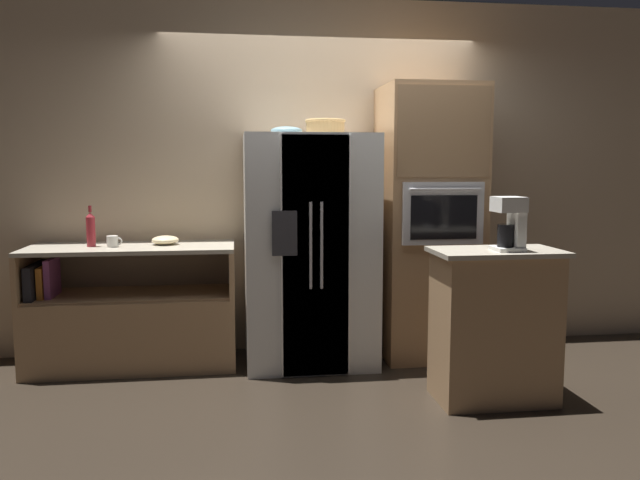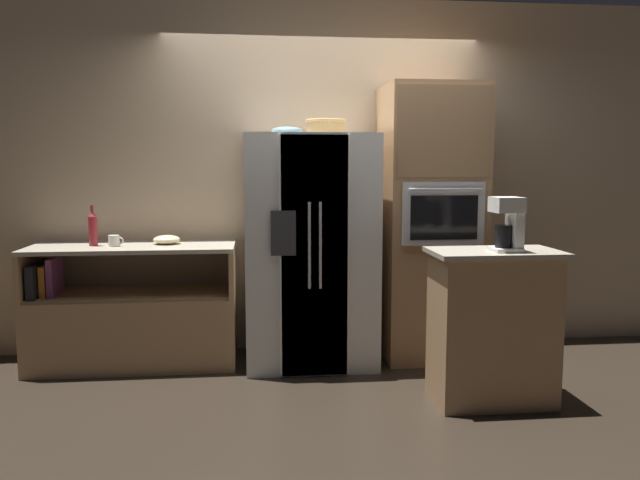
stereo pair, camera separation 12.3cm
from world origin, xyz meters
name	(u,v)px [view 1 (the left image)]	position (x,y,z in m)	size (l,w,h in m)	color
ground_plane	(328,361)	(0.00, 0.00, 0.00)	(20.00, 20.00, 0.00)	black
wall_back	(320,177)	(0.00, 0.44, 1.40)	(12.00, 0.06, 2.80)	tan
counter_left	(132,323)	(-1.46, 0.10, 0.32)	(1.50, 0.62, 0.90)	#A87F56
refrigerator	(309,250)	(-0.14, 0.02, 0.86)	(0.96, 0.80, 1.72)	silver
wall_oven	(428,223)	(0.80, 0.08, 1.05)	(0.73, 0.73, 2.09)	#A87F56
island_counter	(494,325)	(0.93, -0.93, 0.49)	(0.79, 0.47, 0.97)	#A87F56
wicker_basket	(325,127)	(-0.02, 0.03, 1.78)	(0.30, 0.30, 0.11)	tan
fruit_bowl	(287,131)	(-0.30, 0.10, 1.75)	(0.24, 0.24, 0.06)	#668C99
bottle_tall	(91,229)	(-1.73, 0.10, 1.03)	(0.06, 0.06, 0.30)	maroon
mug	(113,241)	(-1.57, 0.05, 0.94)	(0.11, 0.08, 0.08)	silver
mixing_bowl	(165,240)	(-1.21, 0.15, 0.94)	(0.20, 0.20, 0.07)	beige
coffee_maker	(511,221)	(0.98, -0.99, 1.15)	(0.17, 0.18, 0.33)	white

